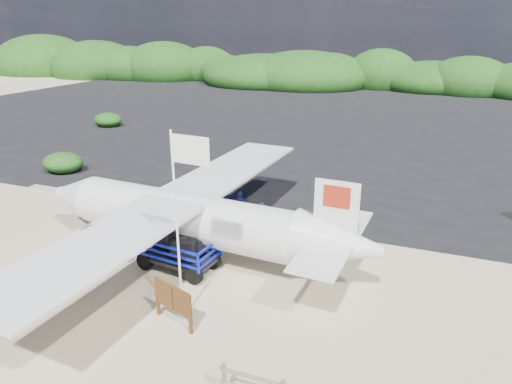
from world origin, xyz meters
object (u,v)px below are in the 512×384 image
crew_b (223,195)px  aircraft_small (310,111)px  crew_a (262,218)px  crew_c (240,210)px  baggage_cart (180,268)px  flagpole (183,318)px  signboard (175,324)px

crew_b → aircraft_small: size_ratio=0.25×
crew_a → crew_b: size_ratio=0.78×
crew_c → aircraft_small: size_ratio=0.25×
baggage_cart → crew_c: size_ratio=1.63×
crew_a → crew_c: bearing=0.5°
crew_a → crew_c: size_ratio=0.79×
flagpole → crew_b: flagpole is taller
baggage_cart → aircraft_small: bearing=103.1°
baggage_cart → signboard: (1.56, -3.01, 0.00)m
flagpole → aircraft_small: flagpole is taller
baggage_cart → crew_a: crew_a is taller
baggage_cart → flagpole: (1.66, -2.66, 0.00)m
baggage_cart → flagpole: size_ratio=0.51×
signboard → crew_c: bearing=114.9°
flagpole → baggage_cart: bearing=121.9°
crew_c → flagpole: bearing=84.2°
crew_a → flagpole: bearing=95.2°
flagpole → crew_b: size_ratio=3.12×
crew_b → baggage_cart: bearing=75.4°
crew_c → aircraft_small: crew_c is taller
crew_a → crew_c: crew_c is taller
flagpole → aircraft_small: 36.94m
baggage_cart → aircraft_small: aircraft_small is taller
flagpole → crew_c: bearing=97.6°
crew_c → signboard: bearing=83.1°
baggage_cart → crew_b: 5.56m
crew_b → signboard: bearing=83.0°
crew_a → crew_b: crew_b is taller
baggage_cart → flagpole: flagpole is taller
crew_b → aircraft_small: bearing=-105.8°
baggage_cart → crew_a: bearing=71.6°
signboard → aircraft_small: bearing=116.8°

